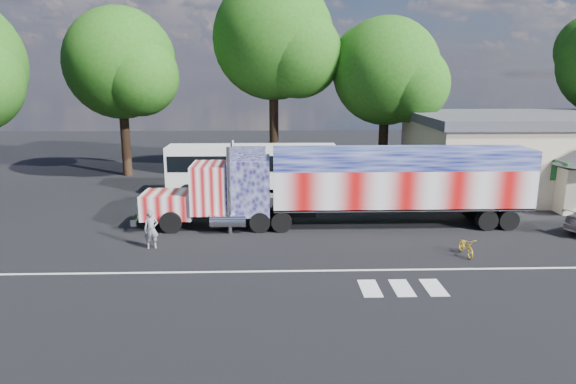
{
  "coord_description": "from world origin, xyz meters",
  "views": [
    {
      "loc": [
        -0.8,
        -22.43,
        7.76
      ],
      "look_at": [
        0.0,
        3.0,
        1.9
      ],
      "focal_mm": 32.0,
      "sensor_mm": 36.0,
      "label": 1
    }
  ],
  "objects_px": {
    "coach_bus": "(252,169)",
    "bicycle": "(466,246)",
    "tree_n_mid": "(275,40)",
    "tree_ne_a": "(388,72)",
    "semi_truck": "(352,183)",
    "tree_nw_a": "(122,64)",
    "woman": "(151,229)"
  },
  "relations": [
    {
      "from": "bicycle",
      "to": "tree_n_mid",
      "type": "bearing_deg",
      "value": 112.33
    },
    {
      "from": "coach_bus",
      "to": "woman",
      "type": "bearing_deg",
      "value": -111.19
    },
    {
      "from": "semi_truck",
      "to": "tree_nw_a",
      "type": "bearing_deg",
      "value": 137.44
    },
    {
      "from": "coach_bus",
      "to": "tree_nw_a",
      "type": "height_order",
      "value": "tree_nw_a"
    },
    {
      "from": "coach_bus",
      "to": "tree_nw_a",
      "type": "relative_size",
      "value": 0.87
    },
    {
      "from": "semi_truck",
      "to": "tree_ne_a",
      "type": "bearing_deg",
      "value": 70.45
    },
    {
      "from": "semi_truck",
      "to": "bicycle",
      "type": "distance_m",
      "value": 6.69
    },
    {
      "from": "woman",
      "to": "tree_nw_a",
      "type": "distance_m",
      "value": 19.92
    },
    {
      "from": "coach_bus",
      "to": "tree_ne_a",
      "type": "relative_size",
      "value": 0.93
    },
    {
      "from": "woman",
      "to": "bicycle",
      "type": "bearing_deg",
      "value": -18.58
    },
    {
      "from": "coach_bus",
      "to": "bicycle",
      "type": "height_order",
      "value": "coach_bus"
    },
    {
      "from": "semi_truck",
      "to": "coach_bus",
      "type": "bearing_deg",
      "value": 126.21
    },
    {
      "from": "semi_truck",
      "to": "tree_n_mid",
      "type": "height_order",
      "value": "tree_n_mid"
    },
    {
      "from": "tree_n_mid",
      "to": "tree_nw_a",
      "type": "height_order",
      "value": "tree_n_mid"
    },
    {
      "from": "tree_nw_a",
      "to": "coach_bus",
      "type": "bearing_deg",
      "value": -33.87
    },
    {
      "from": "coach_bus",
      "to": "woman",
      "type": "distance_m",
      "value": 11.66
    },
    {
      "from": "bicycle",
      "to": "tree_nw_a",
      "type": "relative_size",
      "value": 0.12
    },
    {
      "from": "woman",
      "to": "tree_nw_a",
      "type": "height_order",
      "value": "tree_nw_a"
    },
    {
      "from": "semi_truck",
      "to": "coach_bus",
      "type": "relative_size",
      "value": 1.84
    },
    {
      "from": "tree_n_mid",
      "to": "tree_ne_a",
      "type": "bearing_deg",
      "value": -11.88
    },
    {
      "from": "bicycle",
      "to": "tree_nw_a",
      "type": "distance_m",
      "value": 28.47
    },
    {
      "from": "tree_ne_a",
      "to": "tree_n_mid",
      "type": "height_order",
      "value": "tree_n_mid"
    },
    {
      "from": "bicycle",
      "to": "tree_n_mid",
      "type": "distance_m",
      "value": 22.64
    },
    {
      "from": "semi_truck",
      "to": "bicycle",
      "type": "bearing_deg",
      "value": -47.81
    },
    {
      "from": "coach_bus",
      "to": "bicycle",
      "type": "xyz_separation_m",
      "value": [
        9.79,
        -12.23,
        -1.26
      ]
    },
    {
      "from": "coach_bus",
      "to": "tree_n_mid",
      "type": "height_order",
      "value": "tree_n_mid"
    },
    {
      "from": "semi_truck",
      "to": "tree_nw_a",
      "type": "relative_size",
      "value": 1.6
    },
    {
      "from": "tree_ne_a",
      "to": "bicycle",
      "type": "bearing_deg",
      "value": -90.01
    },
    {
      "from": "bicycle",
      "to": "semi_truck",
      "type": "bearing_deg",
      "value": 130.91
    },
    {
      "from": "semi_truck",
      "to": "tree_n_mid",
      "type": "relative_size",
      "value": 1.37
    },
    {
      "from": "woman",
      "to": "semi_truck",
      "type": "bearing_deg",
      "value": 6.36
    },
    {
      "from": "tree_n_mid",
      "to": "tree_nw_a",
      "type": "relative_size",
      "value": 1.17
    }
  ]
}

